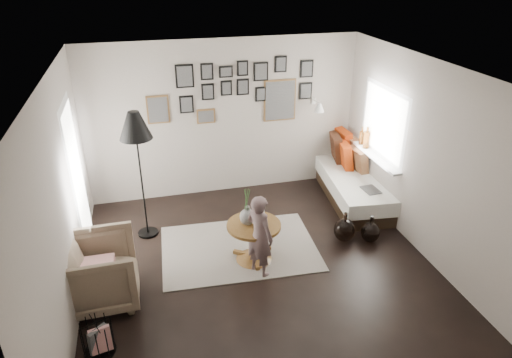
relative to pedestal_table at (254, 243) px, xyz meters
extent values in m
plane|color=black|center=(0.04, -0.26, -0.26)|extent=(4.80, 4.80, 0.00)
plane|color=#A89E93|center=(0.04, 2.14, 1.04)|extent=(4.50, 0.00, 4.50)
plane|color=#A89E93|center=(0.04, -2.66, 1.04)|extent=(4.50, 0.00, 4.50)
plane|color=#A89E93|center=(-2.21, -0.26, 1.04)|extent=(0.00, 4.80, 4.80)
plane|color=#A89E93|center=(2.29, -0.26, 1.04)|extent=(0.00, 4.80, 4.80)
plane|color=white|center=(0.04, -0.26, 2.34)|extent=(4.80, 4.80, 0.00)
plane|color=white|center=(-2.19, 0.94, 0.79)|extent=(0.00, 2.14, 2.14)
plane|color=white|center=(-2.19, 0.94, 0.79)|extent=(0.00, 1.88, 1.88)
plane|color=white|center=(-2.19, 0.94, 0.79)|extent=(0.00, 1.93, 1.93)
plane|color=white|center=(2.28, 0.94, 1.19)|extent=(0.00, 1.30, 1.30)
plane|color=white|center=(2.28, 0.94, 1.19)|extent=(0.00, 1.14, 1.14)
cube|color=white|center=(2.22, 0.94, 0.62)|extent=(0.15, 1.32, 0.04)
cylinder|color=#8C4C14|center=(2.22, 1.29, 0.78)|extent=(0.10, 0.10, 0.28)
cylinder|color=#8C4C14|center=(2.22, 1.46, 0.75)|extent=(0.08, 0.08, 0.22)
cube|color=brown|center=(-1.01, 2.12, 1.29)|extent=(0.35, 0.03, 0.45)
cube|color=black|center=(-1.01, 2.10, 1.29)|extent=(0.30, 0.01, 0.40)
cube|color=black|center=(-0.56, 2.12, 1.79)|extent=(0.28, 0.03, 0.36)
cube|color=black|center=(-0.56, 2.10, 1.79)|extent=(0.23, 0.01, 0.31)
cube|color=black|center=(-0.56, 2.12, 1.34)|extent=(0.22, 0.03, 0.28)
cube|color=black|center=(-0.56, 2.10, 1.34)|extent=(0.17, 0.01, 0.23)
cube|color=black|center=(-0.21, 2.12, 1.84)|extent=(0.20, 0.03, 0.26)
cube|color=black|center=(-0.21, 2.10, 1.84)|extent=(0.15, 0.01, 0.21)
cube|color=black|center=(-0.21, 2.12, 1.52)|extent=(0.20, 0.03, 0.26)
cube|color=black|center=(-0.21, 2.10, 1.52)|extent=(0.15, 0.01, 0.21)
cube|color=black|center=(0.09, 2.12, 1.82)|extent=(0.22, 0.03, 0.18)
cube|color=black|center=(0.09, 2.10, 1.82)|extent=(0.17, 0.01, 0.13)
cube|color=black|center=(0.09, 2.12, 1.56)|extent=(0.18, 0.03, 0.24)
cube|color=black|center=(0.09, 2.10, 1.56)|extent=(0.13, 0.01, 0.19)
cube|color=black|center=(0.36, 2.12, 1.86)|extent=(0.18, 0.03, 0.24)
cube|color=black|center=(0.36, 2.10, 1.86)|extent=(0.13, 0.01, 0.19)
cube|color=black|center=(0.36, 2.12, 1.56)|extent=(0.20, 0.03, 0.26)
cube|color=black|center=(0.36, 2.10, 1.56)|extent=(0.15, 0.01, 0.21)
cube|color=black|center=(0.66, 2.12, 1.79)|extent=(0.24, 0.03, 0.30)
cube|color=black|center=(0.66, 2.10, 1.79)|extent=(0.19, 0.01, 0.25)
cube|color=black|center=(0.66, 2.12, 1.42)|extent=(0.18, 0.03, 0.24)
cube|color=black|center=(0.66, 2.10, 1.42)|extent=(0.13, 0.01, 0.19)
cube|color=brown|center=(0.99, 2.12, 1.29)|extent=(0.55, 0.03, 0.70)
cube|color=black|center=(0.99, 2.10, 1.29)|extent=(0.50, 0.01, 0.65)
cube|color=black|center=(0.99, 2.12, 1.89)|extent=(0.20, 0.03, 0.26)
cube|color=black|center=(0.99, 2.10, 1.89)|extent=(0.15, 0.01, 0.21)
cube|color=black|center=(1.44, 2.12, 1.79)|extent=(0.22, 0.03, 0.28)
cube|color=black|center=(1.44, 2.10, 1.79)|extent=(0.17, 0.01, 0.23)
cube|color=black|center=(1.44, 2.12, 1.42)|extent=(0.22, 0.03, 0.28)
cube|color=black|center=(1.44, 2.10, 1.42)|extent=(0.17, 0.01, 0.23)
cube|color=brown|center=(-0.26, 2.12, 1.12)|extent=(0.30, 0.03, 0.24)
cube|color=black|center=(-0.26, 2.10, 1.12)|extent=(0.25, 0.01, 0.19)
cube|color=white|center=(1.59, 2.11, 1.24)|extent=(0.06, 0.04, 0.10)
cylinder|color=white|center=(1.59, 1.99, 1.26)|extent=(0.02, 0.24, 0.02)
cone|color=white|center=(1.59, 1.86, 1.20)|extent=(0.18, 0.18, 0.14)
cube|color=silver|center=(-0.14, 0.30, -0.25)|extent=(2.23, 1.62, 0.01)
cone|color=brown|center=(0.00, 0.00, -0.21)|extent=(0.53, 0.53, 0.10)
cylinder|color=brown|center=(0.00, 0.00, 0.03)|extent=(0.11, 0.11, 0.41)
cylinder|color=brown|center=(0.00, 0.00, 0.28)|extent=(0.72, 0.72, 0.04)
ellipsoid|color=black|center=(-0.08, 0.02, 0.42)|extent=(0.20, 0.20, 0.23)
cylinder|color=black|center=(-0.08, 0.02, 0.55)|extent=(0.06, 0.06, 0.04)
cylinder|color=black|center=(0.11, 0.00, 0.31)|extent=(0.12, 0.12, 0.02)
cube|color=black|center=(2.04, 1.22, -0.15)|extent=(1.02, 2.00, 0.22)
cube|color=white|center=(2.04, 1.22, 0.07)|extent=(1.09, 2.07, 0.24)
cube|color=#A52B09|center=(2.06, 2.01, 0.45)|extent=(0.25, 0.57, 0.56)
cube|color=#341B10|center=(1.92, 1.91, 0.42)|extent=(0.33, 0.54, 0.50)
cube|color=maroon|center=(2.18, 1.74, 0.41)|extent=(0.31, 0.52, 0.48)
cube|color=#A52B09|center=(1.98, 1.60, 0.40)|extent=(0.30, 0.50, 0.46)
cube|color=maroon|center=(2.14, 1.42, 0.38)|extent=(0.25, 0.44, 0.42)
cube|color=black|center=(2.04, 0.67, 0.20)|extent=(0.24, 0.32, 0.02)
imported|color=#74624E|center=(-1.96, -0.32, 0.15)|extent=(0.91, 0.89, 0.82)
cube|color=silver|center=(-1.96, -0.27, 0.22)|extent=(0.38, 0.39, 0.17)
cylinder|color=black|center=(-1.37, 1.02, -0.24)|extent=(0.29, 0.29, 0.03)
cylinder|color=black|center=(-1.37, 1.02, 0.58)|extent=(0.03, 0.03, 1.68)
cone|color=black|center=(-1.37, 1.02, 1.44)|extent=(0.44, 0.44, 0.38)
cube|color=black|center=(-1.96, -1.15, -0.09)|extent=(0.22, 0.21, 0.30)
cube|color=silver|center=(-1.93, -1.17, -0.09)|extent=(0.23, 0.12, 0.30)
ellipsoid|color=black|center=(1.38, 0.12, -0.08)|extent=(0.31, 0.31, 0.35)
cylinder|color=black|center=(1.38, 0.12, 0.14)|extent=(0.05, 0.05, 0.11)
ellipsoid|color=black|center=(1.73, 0.00, -0.11)|extent=(0.27, 0.27, 0.31)
cylinder|color=black|center=(1.73, 0.00, 0.10)|extent=(0.05, 0.05, 0.11)
imported|color=#675152|center=(0.00, -0.29, 0.31)|extent=(0.44, 0.49, 1.13)
camera|label=1|loc=(-1.25, -4.93, 3.48)|focal=32.00mm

